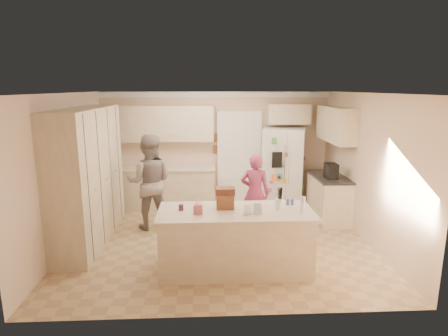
{
  "coord_description": "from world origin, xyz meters",
  "views": [
    {
      "loc": [
        -0.23,
        -6.31,
        2.7
      ],
      "look_at": [
        0.1,
        0.35,
        1.25
      ],
      "focal_mm": 30.0,
      "sensor_mm": 36.0,
      "label": 1
    }
  ],
  "objects_px": {
    "coffee_maker": "(331,171)",
    "tissue_box": "(198,209)",
    "teen_boy": "(150,182)",
    "dollhouse_body": "(225,201)",
    "teen_girl": "(255,193)",
    "utensil_crock": "(279,204)",
    "refrigerator": "(283,168)",
    "island_base": "(235,241)"
  },
  "relations": [
    {
      "from": "tissue_box",
      "to": "teen_boy",
      "type": "relative_size",
      "value": 0.08
    },
    {
      "from": "refrigerator",
      "to": "utensil_crock",
      "type": "xyz_separation_m",
      "value": [
        -0.68,
        -3.0,
        0.1
      ]
    },
    {
      "from": "refrigerator",
      "to": "tissue_box",
      "type": "distance_m",
      "value": 3.67
    },
    {
      "from": "utensil_crock",
      "to": "island_base",
      "type": "bearing_deg",
      "value": -175.6
    },
    {
      "from": "refrigerator",
      "to": "tissue_box",
      "type": "bearing_deg",
      "value": -104.43
    },
    {
      "from": "teen_girl",
      "to": "refrigerator",
      "type": "bearing_deg",
      "value": -104.67
    },
    {
      "from": "coffee_maker",
      "to": "teen_boy",
      "type": "distance_m",
      "value": 3.57
    },
    {
      "from": "utensil_crock",
      "to": "dollhouse_body",
      "type": "height_order",
      "value": "dollhouse_body"
    },
    {
      "from": "coffee_maker",
      "to": "utensil_crock",
      "type": "bearing_deg",
      "value": -127.12
    },
    {
      "from": "refrigerator",
      "to": "utensil_crock",
      "type": "height_order",
      "value": "refrigerator"
    },
    {
      "from": "island_base",
      "to": "dollhouse_body",
      "type": "height_order",
      "value": "dollhouse_body"
    },
    {
      "from": "island_base",
      "to": "refrigerator",
      "type": "bearing_deg",
      "value": 66.38
    },
    {
      "from": "teen_girl",
      "to": "teen_boy",
      "type": "bearing_deg",
      "value": 6.68
    },
    {
      "from": "refrigerator",
      "to": "coffee_maker",
      "type": "bearing_deg",
      "value": -41.48
    },
    {
      "from": "teen_girl",
      "to": "utensil_crock",
      "type": "bearing_deg",
      "value": 110.69
    },
    {
      "from": "coffee_maker",
      "to": "teen_boy",
      "type": "bearing_deg",
      "value": -178.09
    },
    {
      "from": "refrigerator",
      "to": "teen_boy",
      "type": "xyz_separation_m",
      "value": [
        -2.84,
        -1.26,
        0.02
      ]
    },
    {
      "from": "coffee_maker",
      "to": "refrigerator",
      "type": "bearing_deg",
      "value": 122.07
    },
    {
      "from": "coffee_maker",
      "to": "tissue_box",
      "type": "xyz_separation_m",
      "value": [
        -2.6,
        -2.0,
        -0.07
      ]
    },
    {
      "from": "dollhouse_body",
      "to": "teen_boy",
      "type": "height_order",
      "value": "teen_boy"
    },
    {
      "from": "tissue_box",
      "to": "teen_boy",
      "type": "distance_m",
      "value": 2.11
    },
    {
      "from": "tissue_box",
      "to": "dollhouse_body",
      "type": "relative_size",
      "value": 0.54
    },
    {
      "from": "tissue_box",
      "to": "teen_boy",
      "type": "bearing_deg",
      "value": 117.07
    },
    {
      "from": "island_base",
      "to": "tissue_box",
      "type": "bearing_deg",
      "value": -169.7
    },
    {
      "from": "refrigerator",
      "to": "teen_boy",
      "type": "relative_size",
      "value": 0.98
    },
    {
      "from": "dollhouse_body",
      "to": "teen_boy",
      "type": "xyz_separation_m",
      "value": [
        -1.36,
        1.68,
        -0.12
      ]
    },
    {
      "from": "coffee_maker",
      "to": "utensil_crock",
      "type": "relative_size",
      "value": 2.0
    },
    {
      "from": "refrigerator",
      "to": "teen_girl",
      "type": "relative_size",
      "value": 1.2
    },
    {
      "from": "coffee_maker",
      "to": "teen_boy",
      "type": "relative_size",
      "value": 0.16
    },
    {
      "from": "coffee_maker",
      "to": "utensil_crock",
      "type": "height_order",
      "value": "coffee_maker"
    },
    {
      "from": "refrigerator",
      "to": "teen_girl",
      "type": "distance_m",
      "value": 1.76
    },
    {
      "from": "utensil_crock",
      "to": "dollhouse_body",
      "type": "xyz_separation_m",
      "value": [
        -0.8,
        0.05,
        0.04
      ]
    },
    {
      "from": "coffee_maker",
      "to": "tissue_box",
      "type": "bearing_deg",
      "value": -142.43
    },
    {
      "from": "tissue_box",
      "to": "utensil_crock",
      "type": "bearing_deg",
      "value": 7.13
    },
    {
      "from": "teen_boy",
      "to": "teen_girl",
      "type": "xyz_separation_m",
      "value": [
        2.0,
        -0.27,
        -0.17
      ]
    },
    {
      "from": "teen_boy",
      "to": "dollhouse_body",
      "type": "bearing_deg",
      "value": 129.25
    },
    {
      "from": "refrigerator",
      "to": "utensil_crock",
      "type": "bearing_deg",
      "value": -86.37
    },
    {
      "from": "tissue_box",
      "to": "island_base",
      "type": "bearing_deg",
      "value": 10.3
    },
    {
      "from": "refrigerator",
      "to": "dollhouse_body",
      "type": "bearing_deg",
      "value": -100.25
    },
    {
      "from": "utensil_crock",
      "to": "teen_boy",
      "type": "relative_size",
      "value": 0.08
    },
    {
      "from": "coffee_maker",
      "to": "teen_girl",
      "type": "height_order",
      "value": "teen_girl"
    },
    {
      "from": "dollhouse_body",
      "to": "tissue_box",
      "type": "bearing_deg",
      "value": -153.43
    }
  ]
}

